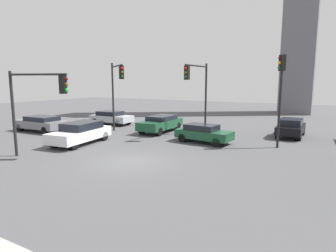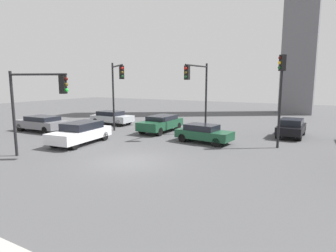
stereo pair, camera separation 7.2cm
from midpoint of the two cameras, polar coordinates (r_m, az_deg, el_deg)
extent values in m
plane|color=#4C4C4F|center=(15.75, -7.87, -7.06)|extent=(95.51, 95.51, 0.00)
cylinder|color=black|center=(18.57, -28.65, 2.05)|extent=(0.16, 0.16, 4.89)
cylinder|color=black|center=(17.45, -24.73, 9.37)|extent=(3.30, 1.23, 0.12)
cube|color=black|center=(16.66, -20.40, 7.79)|extent=(0.41, 0.41, 1.00)
sphere|color=#4C0F0C|center=(16.56, -19.85, 8.85)|extent=(0.20, 0.20, 0.20)
sphere|color=#594714|center=(16.56, -19.80, 7.82)|extent=(0.20, 0.20, 0.20)
sphere|color=green|center=(16.57, -19.74, 6.78)|extent=(0.20, 0.20, 0.20)
cylinder|color=black|center=(23.60, 7.48, 5.33)|extent=(0.16, 0.16, 5.75)
cylinder|color=black|center=(22.01, 5.65, 11.90)|extent=(0.32, 3.52, 0.12)
cube|color=black|center=(20.64, 3.71, 10.60)|extent=(0.34, 0.34, 1.00)
sphere|color=red|center=(20.48, 3.45, 11.46)|extent=(0.20, 0.20, 0.20)
sphere|color=#594714|center=(20.47, 3.44, 10.62)|extent=(0.20, 0.20, 0.20)
sphere|color=#14471E|center=(20.46, 3.43, 9.78)|extent=(0.20, 0.20, 0.20)
cylinder|color=black|center=(19.66, 21.39, 4.43)|extent=(0.16, 0.16, 5.97)
cube|color=black|center=(19.65, 21.81, 11.66)|extent=(0.45, 0.45, 1.00)
sphere|color=#4C0F0C|center=(19.56, 21.38, 12.59)|extent=(0.20, 0.20, 0.20)
sphere|color=yellow|center=(19.54, 21.33, 11.71)|extent=(0.20, 0.20, 0.20)
sphere|color=#14471E|center=(19.52, 21.28, 10.83)|extent=(0.20, 0.20, 0.20)
cylinder|color=black|center=(25.44, -11.03, 5.66)|extent=(0.16, 0.16, 5.89)
cylinder|color=black|center=(23.61, -10.33, 11.73)|extent=(2.98, 2.44, 0.12)
cube|color=black|center=(22.01, -9.41, 10.54)|extent=(0.45, 0.45, 1.00)
sphere|color=red|center=(21.82, -9.31, 11.35)|extent=(0.20, 0.20, 0.20)
sphere|color=#594714|center=(21.81, -9.29, 10.56)|extent=(0.20, 0.20, 0.20)
sphere|color=#14471E|center=(21.80, -9.27, 9.78)|extent=(0.20, 0.20, 0.20)
cube|color=#ADB2B7|center=(29.35, -11.26, 1.51)|extent=(4.24, 2.00, 0.61)
cube|color=black|center=(29.42, -11.61, 2.49)|extent=(2.39, 1.73, 0.46)
cylinder|color=black|center=(29.15, -8.10, 0.94)|extent=(0.66, 0.36, 0.65)
cylinder|color=black|center=(27.91, -9.96, 0.55)|extent=(0.66, 0.36, 0.65)
cylinder|color=black|center=(30.88, -12.40, 1.27)|extent=(0.66, 0.36, 0.65)
cylinder|color=black|center=(29.72, -14.33, 0.91)|extent=(0.66, 0.36, 0.65)
cube|color=black|center=(24.31, 23.30, -0.50)|extent=(1.88, 3.95, 0.60)
cube|color=black|center=(24.05, 23.32, 0.68)|extent=(1.62, 2.22, 0.55)
cylinder|color=black|center=(25.76, 22.01, -0.61)|extent=(0.34, 0.71, 0.70)
cylinder|color=black|center=(25.60, 25.26, -0.87)|extent=(0.34, 0.71, 0.70)
cylinder|color=black|center=(23.16, 21.04, -1.55)|extent=(0.34, 0.71, 0.70)
cylinder|color=black|center=(22.98, 24.65, -1.85)|extent=(0.34, 0.71, 0.70)
cube|color=slate|center=(27.14, -24.25, 0.36)|extent=(4.82, 2.10, 0.64)
cube|color=black|center=(26.89, -24.00, 1.36)|extent=(2.71, 1.81, 0.42)
cylinder|color=black|center=(28.00, -27.57, -0.29)|extent=(0.68, 0.37, 0.67)
cylinder|color=black|center=(28.95, -24.93, 0.16)|extent=(0.68, 0.37, 0.67)
cylinder|color=black|center=(25.43, -23.38, -0.84)|extent=(0.68, 0.37, 0.67)
cylinder|color=black|center=(26.46, -20.65, -0.32)|extent=(0.68, 0.37, 0.67)
cube|color=#19472D|center=(24.48, -1.61, 0.39)|extent=(1.99, 4.73, 0.69)
cube|color=black|center=(24.61, -1.34, 1.64)|extent=(1.74, 2.66, 0.42)
cylinder|color=black|center=(22.77, -1.98, -1.13)|extent=(0.36, 0.70, 0.70)
cylinder|color=black|center=(23.64, -5.28, -0.79)|extent=(0.36, 0.70, 0.70)
cylinder|color=black|center=(25.52, 1.79, -0.04)|extent=(0.36, 0.70, 0.70)
cylinder|color=black|center=(26.29, -1.29, 0.22)|extent=(0.36, 0.70, 0.70)
cube|color=#19472D|center=(20.37, 7.11, -1.67)|extent=(4.13, 2.13, 0.59)
cube|color=black|center=(20.38, 6.64, -0.30)|extent=(2.38, 1.72, 0.44)
cylinder|color=black|center=(20.43, 11.33, -2.57)|extent=(0.65, 0.37, 0.62)
cylinder|color=black|center=(19.22, 9.62, -3.25)|extent=(0.65, 0.37, 0.62)
cylinder|color=black|center=(21.66, 4.84, -1.78)|extent=(0.65, 0.37, 0.62)
cylinder|color=black|center=(20.52, 2.87, -2.36)|extent=(0.65, 0.37, 0.62)
cube|color=silver|center=(20.77, -17.30, -1.64)|extent=(2.46, 4.91, 0.69)
cube|color=black|center=(20.86, -16.95, 0.02)|extent=(2.01, 2.82, 0.55)
cylinder|color=black|center=(19.13, -18.50, -3.63)|extent=(0.42, 0.66, 0.63)
cylinder|color=black|center=(20.22, -21.95, -3.16)|extent=(0.42, 0.66, 0.63)
cylinder|color=black|center=(21.58, -12.86, -2.00)|extent=(0.42, 0.66, 0.63)
cylinder|color=black|center=(22.56, -16.20, -1.67)|extent=(0.42, 0.66, 0.63)
camera|label=1|loc=(0.04, -90.11, -0.02)|focal=30.44mm
camera|label=2|loc=(0.04, 89.89, 0.02)|focal=30.44mm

